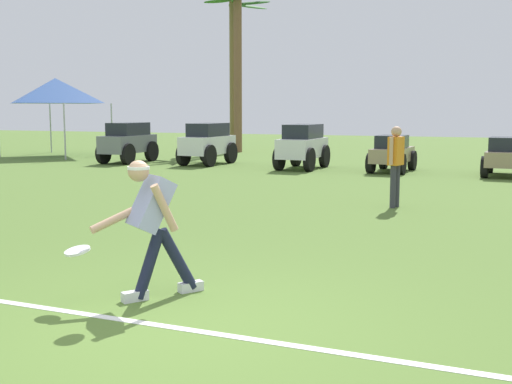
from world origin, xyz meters
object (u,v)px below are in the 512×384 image
parked_car_slot_c (303,145)px  parked_car_slot_e (505,156)px  parked_car_slot_a (128,141)px  parked_car_slot_d (392,153)px  event_tent (56,91)px  teammate_near_sideline (396,159)px  palm_tree_left_of_centre (238,57)px  parked_car_slot_b (208,143)px  frisbee_in_flight (77,251)px  palm_tree_far_left (234,58)px  frisbee_thrower (152,221)px

parked_car_slot_c → parked_car_slot_e: size_ratio=1.06×
parked_car_slot_a → parked_car_slot_d: (9.24, -0.05, -0.18)m
event_tent → teammate_near_sideline: bearing=-31.0°
palm_tree_left_of_centre → event_tent: palm_tree_left_of_centre is taller
parked_car_slot_d → parked_car_slot_e: bearing=-2.3°
parked_car_slot_d → parked_car_slot_e: same height
parked_car_slot_b → parked_car_slot_e: 9.46m
event_tent → frisbee_in_flight: bearing=-51.6°
parked_car_slot_e → palm_tree_far_left: size_ratio=0.33×
parked_car_slot_a → parked_car_slot_e: 12.40m
event_tent → palm_tree_far_left: bearing=43.3°
frisbee_thrower → palm_tree_far_left: size_ratio=0.20×
parked_car_slot_a → event_tent: event_tent is taller
parked_car_slot_e → palm_tree_left_of_centre: palm_tree_left_of_centre is taller
parked_car_slot_a → parked_car_slot_b: (2.95, 0.31, 0.00)m
parked_car_slot_c → palm_tree_left_of_centre: (-4.86, 6.46, 3.35)m
parked_car_slot_a → event_tent: 5.04m
parked_car_slot_a → palm_tree_left_of_centre: palm_tree_left_of_centre is taller
parked_car_slot_c → event_tent: bearing=170.6°
parked_car_slot_e → parked_car_slot_c: bearing=179.0°
frisbee_in_flight → palm_tree_left_of_centre: size_ratio=0.05×
frisbee_in_flight → parked_car_slot_a: parked_car_slot_a is taller
parked_car_slot_c → event_tent: size_ratio=0.73×
frisbee_thrower → parked_car_slot_d: size_ratio=0.62×
frisbee_thrower → teammate_near_sideline: size_ratio=0.90×
palm_tree_far_left → parked_car_slot_b: bearing=-74.7°
palm_tree_left_of_centre → parked_car_slot_c: bearing=-53.0°
parked_car_slot_b → palm_tree_left_of_centre: size_ratio=0.35×
frisbee_thrower → parked_car_slot_c: (-2.63, 13.95, -0.05)m
event_tent → parked_car_slot_b: bearing=-10.9°
teammate_near_sideline → parked_car_slot_c: teammate_near_sideline is taller
parked_car_slot_d → palm_tree_left_of_centre: (-7.67, 6.43, 3.53)m
parked_car_slot_c → parked_car_slot_d: (2.80, 0.02, -0.18)m
frisbee_in_flight → event_tent: bearing=128.4°
frisbee_thrower → parked_car_slot_e: bearing=76.5°
parked_car_slot_d → palm_tree_far_left: palm_tree_far_left is taller
parked_car_slot_e → teammate_near_sideline: bearing=-106.0°
frisbee_thrower → parked_car_slot_d: (0.17, 13.98, -0.23)m
parked_car_slot_b → event_tent: event_tent is taller
frisbee_thrower → parked_car_slot_a: 16.70m
parked_car_slot_a → palm_tree_left_of_centre: bearing=76.2°
parked_car_slot_e → palm_tree_far_left: bearing=147.8°
palm_tree_far_left → event_tent: size_ratio=2.10×
frisbee_thrower → parked_car_slot_e: 14.25m
frisbee_thrower → parked_car_slot_e: (3.34, 13.85, -0.23)m
parked_car_slot_a → event_tent: (-4.36, 1.72, 1.85)m
frisbee_in_flight → parked_car_slot_d: 14.44m
frisbee_in_flight → palm_tree_far_left: bearing=109.0°
parked_car_slot_c → parked_car_slot_d: bearing=0.4°
frisbee_in_flight → parked_car_slot_e: (3.91, 14.30, 0.03)m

